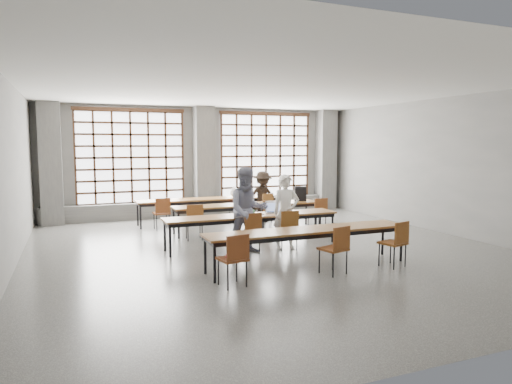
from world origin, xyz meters
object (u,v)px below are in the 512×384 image
chair_mid_centre (270,213)px  plastic_bag (234,192)px  chair_near_mid (336,245)px  laptop_back (247,194)px  desk_row_d (309,232)px  chair_near_right (396,239)px  desk_row_c (252,217)px  chair_front_right (288,226)px  chair_back_right (265,205)px  red_pouch (232,256)px  chair_near_left (235,255)px  student_female (248,210)px  mouse (291,212)px  chair_mid_left (194,218)px  student_back (263,197)px  chair_back_mid (240,206)px  chair_mid_right (319,210)px  desk_row_b (248,206)px  desk_row_a (206,201)px  backpack (300,194)px  green_box (249,212)px  chair_back_left (162,210)px  student_male (286,212)px  laptop_front (273,210)px  chair_front_left (250,229)px  phone (261,214)px

chair_mid_centre → plastic_bag: (-0.17, 2.28, 0.34)m
chair_near_mid → laptop_back: size_ratio=2.00×
desk_row_d → chair_near_right: (1.52, -0.63, -0.13)m
desk_row_c → chair_front_right: bearing=-46.8°
chair_back_right → red_pouch: 6.05m
chair_near_left → student_female: student_female is taller
chair_near_right → red_pouch: size_ratio=4.40×
desk_row_d → student_female: student_female is taller
mouse → chair_mid_left: bearing=149.4°
student_back → plastic_bag: (-0.70, 0.55, 0.12)m
chair_back_mid → chair_mid_right: 2.32m
desk_row_b → desk_row_d: bearing=-93.5°
chair_near_right → red_pouch: chair_near_right is taller
desk_row_a → student_female: bearing=-92.6°
chair_back_right → student_female: bearing=-118.9°
chair_back_right → mouse: bearing=-101.2°
chair_mid_left → backpack: backpack is taller
desk_row_d → student_female: 1.66m
student_female → backpack: bearing=48.8°
chair_back_mid → chair_near_left: size_ratio=1.00×
desk_row_c → plastic_bag: plastic_bag is taller
student_female → green_box: student_female is taller
chair_mid_left → mouse: bearing=-30.6°
student_female → plastic_bag: size_ratio=6.37×
chair_mid_right → desk_row_d: bearing=-122.7°
chair_back_left → chair_back_mid: same height
chair_front_right → student_male: 0.32m
desk_row_d → laptop_front: laptop_front is taller
chair_front_left → student_back: bearing=63.3°
chair_mid_right → student_back: bearing=117.3°
chair_back_left → chair_near_mid: same height
chair_near_mid → green_box: bearing=102.5°
chair_near_mid → chair_mid_left: bearing=112.8°
chair_back_right → green_box: (-1.55, -2.68, 0.24)m
chair_mid_centre → student_back: bearing=72.9°
desk_row_a → phone: (0.30, -3.49, 0.07)m
chair_back_right → student_back: size_ratio=0.58×
chair_front_left → phone: bearing=48.4°
desk_row_b → chair_back_right: (0.93, 0.98, -0.13)m
chair_back_left → student_female: student_female is taller
student_male → student_back: size_ratio=1.09×
chair_mid_left → student_back: (2.52, 1.73, 0.22)m
laptop_front → desk_row_a: bearing=101.9°
desk_row_b → student_back: 1.43m
chair_front_right → chair_near_right: size_ratio=1.00×
chair_near_right → plastic_bag: (-1.08, 6.08, 0.34)m
chair_mid_centre → chair_front_right: size_ratio=1.00×
green_box → mouse: bearing=-5.7°
desk_row_b → chair_front_right: 2.42m
chair_near_right → chair_back_mid: bearing=102.1°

